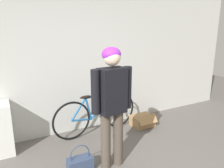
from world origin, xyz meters
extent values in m
cube|color=silver|center=(0.00, 2.38, 1.30)|extent=(8.00, 0.06, 2.60)
cube|color=white|center=(0.55, 2.34, 0.35)|extent=(0.08, 0.01, 0.12)
cylinder|color=#4C4238|center=(0.12, 1.00, 0.41)|extent=(0.14, 0.14, 0.82)
cylinder|color=#4C4238|center=(0.32, 1.00, 0.41)|extent=(0.14, 0.14, 0.82)
cube|color=black|center=(0.22, 1.00, 1.13)|extent=(0.38, 0.26, 0.62)
cylinder|color=black|center=(-0.02, 1.00, 1.14)|extent=(0.12, 0.12, 0.58)
cylinder|color=black|center=(0.46, 1.00, 1.14)|extent=(0.12, 0.12, 0.58)
sphere|color=beige|center=(0.22, 1.00, 1.57)|extent=(0.22, 0.22, 0.22)
ellipsoid|color=purple|center=(0.22, 1.02, 1.61)|extent=(0.26, 0.23, 0.19)
torus|color=black|center=(-0.05, 2.01, 0.35)|extent=(0.71, 0.09, 0.71)
torus|color=black|center=(0.95, 2.09, 0.35)|extent=(0.71, 0.09, 0.71)
cylinder|color=#1E609E|center=(0.14, 2.03, 0.33)|extent=(0.39, 0.06, 0.09)
cylinder|color=#1E609E|center=(0.09, 2.02, 0.54)|extent=(0.31, 0.06, 0.39)
cylinder|color=#1E609E|center=(0.28, 2.04, 0.51)|extent=(0.14, 0.04, 0.43)
cylinder|color=#1E609E|center=(0.58, 2.06, 0.50)|extent=(0.53, 0.08, 0.44)
cylinder|color=#1E609E|center=(0.53, 2.06, 0.72)|extent=(0.61, 0.08, 0.05)
cylinder|color=#1E609E|center=(0.89, 2.08, 0.53)|extent=(0.16, 0.05, 0.37)
cylinder|color=#1E609E|center=(0.85, 2.08, 0.74)|extent=(0.07, 0.04, 0.08)
cylinder|color=#1E609E|center=(0.87, 2.08, 0.77)|extent=(0.06, 0.46, 0.02)
ellipsoid|color=black|center=(0.23, 2.03, 0.75)|extent=(0.23, 0.10, 0.05)
cube|color=#334260|center=(-0.24, 1.09, 0.10)|extent=(0.35, 0.18, 0.20)
torus|color=#334260|center=(-0.24, 1.09, 0.26)|extent=(0.28, 0.02, 0.28)
cube|color=#A87F51|center=(1.39, 1.89, 0.11)|extent=(0.43, 0.35, 0.21)
cube|color=#A87F51|center=(1.39, 1.72, 0.20)|extent=(0.41, 0.13, 0.16)
camera|label=1|loc=(-1.09, -1.46, 1.94)|focal=35.00mm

